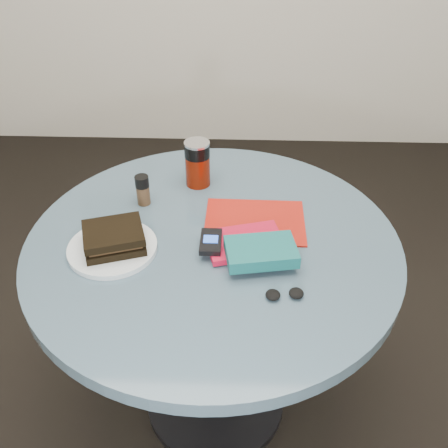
{
  "coord_description": "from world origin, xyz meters",
  "views": [
    {
      "loc": [
        0.07,
        -1.04,
        1.59
      ],
      "look_at": [
        0.03,
        0.0,
        0.8
      ],
      "focal_mm": 40.0,
      "sensor_mm": 36.0,
      "label": 1
    }
  ],
  "objects_px": {
    "red_book": "(245,242)",
    "plate": "(113,248)",
    "sandwich": "(114,238)",
    "soda_can": "(198,163)",
    "magazine": "(255,221)",
    "headphones": "(285,294)",
    "novel": "(261,252)",
    "table": "(214,283)",
    "mp3_player": "(211,242)",
    "pepper_grinder": "(143,190)"
  },
  "relations": [
    {
      "from": "red_book",
      "to": "plate",
      "type": "bearing_deg",
      "value": 169.59
    },
    {
      "from": "sandwich",
      "to": "soda_can",
      "type": "relative_size",
      "value": 1.25
    },
    {
      "from": "magazine",
      "to": "red_book",
      "type": "bearing_deg",
      "value": -103.57
    },
    {
      "from": "magazine",
      "to": "red_book",
      "type": "relative_size",
      "value": 1.4
    },
    {
      "from": "sandwich",
      "to": "headphones",
      "type": "xyz_separation_m",
      "value": [
        0.43,
        -0.15,
        -0.03
      ]
    },
    {
      "from": "sandwich",
      "to": "novel",
      "type": "height_order",
      "value": "sandwich"
    },
    {
      "from": "magazine",
      "to": "red_book",
      "type": "distance_m",
      "value": 0.11
    },
    {
      "from": "table",
      "to": "sandwich",
      "type": "relative_size",
      "value": 5.54
    },
    {
      "from": "plate",
      "to": "mp3_player",
      "type": "height_order",
      "value": "mp3_player"
    },
    {
      "from": "pepper_grinder",
      "to": "headphones",
      "type": "relative_size",
      "value": 0.97
    },
    {
      "from": "plate",
      "to": "magazine",
      "type": "xyz_separation_m",
      "value": [
        0.37,
        0.13,
        -0.0
      ]
    },
    {
      "from": "pepper_grinder",
      "to": "novel",
      "type": "bearing_deg",
      "value": -37.09
    },
    {
      "from": "soda_can",
      "to": "novel",
      "type": "bearing_deg",
      "value": -63.2
    },
    {
      "from": "mp3_player",
      "to": "headphones",
      "type": "xyz_separation_m",
      "value": [
        0.18,
        -0.16,
        -0.02
      ]
    },
    {
      "from": "novel",
      "to": "table",
      "type": "bearing_deg",
      "value": 133.43
    },
    {
      "from": "headphones",
      "to": "red_book",
      "type": "bearing_deg",
      "value": 116.9
    },
    {
      "from": "table",
      "to": "red_book",
      "type": "bearing_deg",
      "value": -18.44
    },
    {
      "from": "plate",
      "to": "pepper_grinder",
      "type": "bearing_deg",
      "value": 77.72
    },
    {
      "from": "red_book",
      "to": "headphones",
      "type": "relative_size",
      "value": 2.11
    },
    {
      "from": "red_book",
      "to": "magazine",
      "type": "bearing_deg",
      "value": 60.26
    },
    {
      "from": "soda_can",
      "to": "novel",
      "type": "distance_m",
      "value": 0.41
    },
    {
      "from": "plate",
      "to": "pepper_grinder",
      "type": "distance_m",
      "value": 0.22
    },
    {
      "from": "plate",
      "to": "novel",
      "type": "relative_size",
      "value": 1.33
    },
    {
      "from": "sandwich",
      "to": "pepper_grinder",
      "type": "bearing_deg",
      "value": 79.7
    },
    {
      "from": "sandwich",
      "to": "magazine",
      "type": "height_order",
      "value": "sandwich"
    },
    {
      "from": "novel",
      "to": "mp3_player",
      "type": "relative_size",
      "value": 1.8
    },
    {
      "from": "soda_can",
      "to": "pepper_grinder",
      "type": "distance_m",
      "value": 0.19
    },
    {
      "from": "table",
      "to": "sandwich",
      "type": "xyz_separation_m",
      "value": [
        -0.25,
        -0.06,
        0.2
      ]
    },
    {
      "from": "plate",
      "to": "red_book",
      "type": "distance_m",
      "value": 0.34
    },
    {
      "from": "plate",
      "to": "headphones",
      "type": "height_order",
      "value": "headphones"
    },
    {
      "from": "plate",
      "to": "red_book",
      "type": "xyz_separation_m",
      "value": [
        0.34,
        0.03,
        0.01
      ]
    },
    {
      "from": "table",
      "to": "novel",
      "type": "height_order",
      "value": "novel"
    },
    {
      "from": "magazine",
      "to": "mp3_player",
      "type": "bearing_deg",
      "value": -131.49
    },
    {
      "from": "plate",
      "to": "red_book",
      "type": "bearing_deg",
      "value": 4.7
    },
    {
      "from": "sandwich",
      "to": "headphones",
      "type": "distance_m",
      "value": 0.46
    },
    {
      "from": "pepper_grinder",
      "to": "novel",
      "type": "distance_m",
      "value": 0.42
    },
    {
      "from": "pepper_grinder",
      "to": "table",
      "type": "bearing_deg",
      "value": -37.06
    },
    {
      "from": "pepper_grinder",
      "to": "novel",
      "type": "height_order",
      "value": "pepper_grinder"
    },
    {
      "from": "sandwich",
      "to": "novel",
      "type": "relative_size",
      "value": 1.04
    },
    {
      "from": "headphones",
      "to": "table",
      "type": "bearing_deg",
      "value": 130.21
    },
    {
      "from": "magazine",
      "to": "headphones",
      "type": "relative_size",
      "value": 2.94
    },
    {
      "from": "novel",
      "to": "headphones",
      "type": "height_order",
      "value": "novel"
    },
    {
      "from": "table",
      "to": "headphones",
      "type": "distance_m",
      "value": 0.33
    },
    {
      "from": "plate",
      "to": "mp3_player",
      "type": "bearing_deg",
      "value": 1.79
    },
    {
      "from": "red_book",
      "to": "mp3_player",
      "type": "relative_size",
      "value": 2.06
    },
    {
      "from": "soda_can",
      "to": "magazine",
      "type": "bearing_deg",
      "value": -48.23
    },
    {
      "from": "magazine",
      "to": "soda_can",
      "type": "bearing_deg",
      "value": 132.84
    },
    {
      "from": "soda_can",
      "to": "red_book",
      "type": "bearing_deg",
      "value": -64.08
    },
    {
      "from": "red_book",
      "to": "headphones",
      "type": "xyz_separation_m",
      "value": [
        0.09,
        -0.18,
        -0.0
      ]
    },
    {
      "from": "table",
      "to": "mp3_player",
      "type": "height_order",
      "value": "mp3_player"
    }
  ]
}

